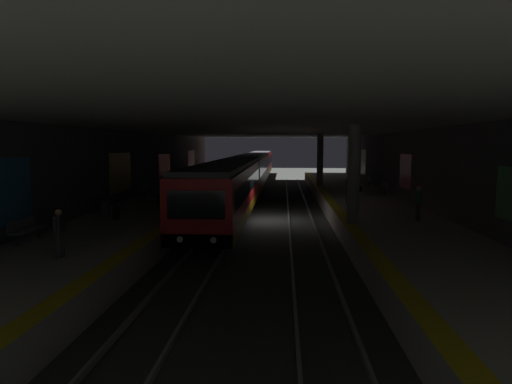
% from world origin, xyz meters
% --- Properties ---
extents(ground_plane, '(120.00, 120.00, 0.00)m').
position_xyz_m(ground_plane, '(0.00, 0.00, 0.00)').
color(ground_plane, '#383A38').
extents(track_left, '(60.00, 1.53, 0.16)m').
position_xyz_m(track_left, '(0.00, -2.20, 0.08)').
color(track_left, gray).
rests_on(track_left, ground).
extents(track_right, '(60.00, 1.53, 0.16)m').
position_xyz_m(track_right, '(0.00, 2.20, 0.08)').
color(track_right, gray).
rests_on(track_right, ground).
extents(platform_left, '(60.00, 5.30, 1.06)m').
position_xyz_m(platform_left, '(0.00, -6.55, 0.53)').
color(platform_left, beige).
rests_on(platform_left, ground).
extents(platform_right, '(60.00, 5.30, 1.06)m').
position_xyz_m(platform_right, '(0.00, 6.55, 0.53)').
color(platform_right, beige).
rests_on(platform_right, ground).
extents(wall_left, '(60.00, 0.56, 5.60)m').
position_xyz_m(wall_left, '(0.02, -9.45, 2.80)').
color(wall_left, '#56565B').
rests_on(wall_left, ground).
extents(wall_right, '(60.00, 0.56, 5.60)m').
position_xyz_m(wall_right, '(0.05, 9.45, 2.80)').
color(wall_right, '#56565B').
rests_on(wall_right, ground).
extents(ceiling_slab, '(60.00, 19.40, 0.40)m').
position_xyz_m(ceiling_slab, '(0.00, 0.00, 5.80)').
color(ceiling_slab, '#ADAAA3').
rests_on(ceiling_slab, wall_left).
extents(pillar_near, '(0.56, 0.56, 4.55)m').
position_xyz_m(pillar_near, '(-6.22, -4.35, 3.33)').
color(pillar_near, gray).
rests_on(pillar_near, platform_left).
extents(pillar_far, '(0.56, 0.56, 4.55)m').
position_xyz_m(pillar_far, '(12.07, -4.35, 3.33)').
color(pillar_far, gray).
rests_on(pillar_far, platform_left).
extents(metro_train, '(54.05, 2.83, 3.49)m').
position_xyz_m(metro_train, '(16.83, 2.20, 2.02)').
color(metro_train, red).
rests_on(metro_train, track_right).
extents(bench_left_near, '(1.70, 0.47, 0.86)m').
position_xyz_m(bench_left_near, '(6.02, -8.53, 1.57)').
color(bench_left_near, '#262628').
rests_on(bench_left_near, platform_left).
extents(bench_left_mid, '(1.70, 0.47, 0.86)m').
position_xyz_m(bench_left_mid, '(11.79, -8.53, 1.57)').
color(bench_left_mid, '#262628').
rests_on(bench_left_mid, platform_left).
extents(bench_right_near, '(1.70, 0.47, 0.86)m').
position_xyz_m(bench_right_near, '(-10.93, 8.53, 1.57)').
color(bench_right_near, '#262628').
rests_on(bench_right_near, platform_right).
extents(bench_right_mid, '(1.70, 0.47, 0.86)m').
position_xyz_m(bench_right_mid, '(3.52, 8.53, 1.57)').
color(bench_right_mid, '#262628').
rests_on(bench_right_mid, platform_right).
extents(person_waiting_near, '(0.60, 0.23, 1.68)m').
position_xyz_m(person_waiting_near, '(0.53, -5.10, 1.96)').
color(person_waiting_near, '#2A2A2A').
rests_on(person_waiting_near, platform_left).
extents(person_walking_mid, '(0.60, 0.23, 1.68)m').
position_xyz_m(person_walking_mid, '(-5.38, -7.57, 1.97)').
color(person_walking_mid, '#3C3C3C').
rests_on(person_walking_mid, platform_left).
extents(person_standing_far, '(0.60, 0.22, 1.58)m').
position_xyz_m(person_standing_far, '(-12.94, 6.12, 1.90)').
color(person_standing_far, '#424242').
rests_on(person_standing_far, platform_right).
extents(person_boarding, '(0.60, 0.22, 1.59)m').
position_xyz_m(person_boarding, '(-1.22, 6.32, 1.91)').
color(person_boarding, '#252525').
rests_on(person_boarding, platform_right).
extents(suitcase_rolling, '(0.42, 0.21, 0.98)m').
position_xyz_m(suitcase_rolling, '(-5.92, 7.02, 1.39)').
color(suitcase_rolling, black).
rests_on(suitcase_rolling, platform_right).
extents(backpack_on_floor, '(0.30, 0.20, 0.40)m').
position_xyz_m(backpack_on_floor, '(7.42, -7.11, 1.25)').
color(backpack_on_floor, black).
rests_on(backpack_on_floor, platform_left).
extents(trash_bin, '(0.44, 0.44, 0.85)m').
position_xyz_m(trash_bin, '(-5.41, 7.80, 1.48)').
color(trash_bin, '#595B5E').
rests_on(trash_bin, platform_right).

